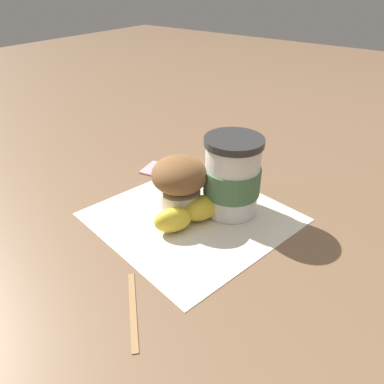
% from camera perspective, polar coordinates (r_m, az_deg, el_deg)
% --- Properties ---
extents(ground_plane, '(3.00, 3.00, 0.00)m').
position_cam_1_polar(ground_plane, '(0.56, 0.00, -3.82)').
color(ground_plane, brown).
extents(paper_napkin, '(0.30, 0.30, 0.00)m').
position_cam_1_polar(paper_napkin, '(0.56, 0.00, -3.76)').
color(paper_napkin, beige).
rests_on(paper_napkin, ground_plane).
extents(coffee_cup, '(0.08, 0.08, 0.12)m').
position_cam_1_polar(coffee_cup, '(0.54, 6.12, 2.36)').
color(coffee_cup, white).
rests_on(coffee_cup, paper_napkin).
extents(muffin, '(0.08, 0.08, 0.09)m').
position_cam_1_polar(muffin, '(0.54, -1.75, 1.58)').
color(muffin, white).
rests_on(muffin, paper_napkin).
extents(banana, '(0.21, 0.07, 0.04)m').
position_cam_1_polar(banana, '(0.56, 2.55, -0.94)').
color(banana, yellow).
rests_on(banana, paper_napkin).
extents(sugar_packet, '(0.06, 0.04, 0.01)m').
position_cam_1_polar(sugar_packet, '(0.69, -5.87, 3.70)').
color(sugar_packet, pink).
rests_on(sugar_packet, ground_plane).
extents(wooden_stirrer, '(0.08, 0.09, 0.00)m').
position_cam_1_polar(wooden_stirrer, '(0.43, -8.99, -17.23)').
color(wooden_stirrer, '#9E7547').
rests_on(wooden_stirrer, ground_plane).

